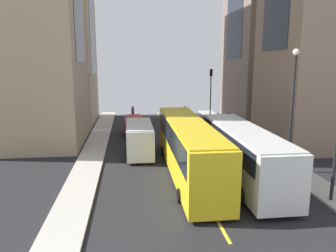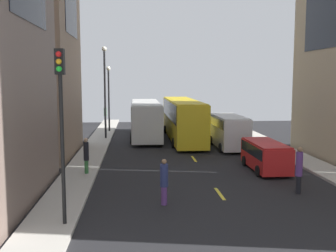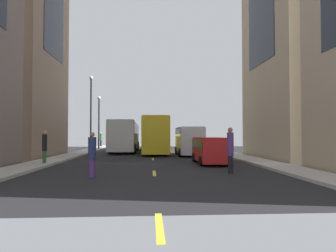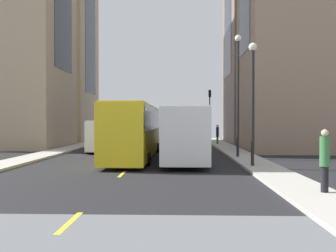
{
  "view_description": "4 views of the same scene",
  "coord_description": "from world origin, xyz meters",
  "views": [
    {
      "loc": [
        4.07,
        25.59,
        7.57
      ],
      "look_at": [
        0.82,
        -1.78,
        2.0
      ],
      "focal_mm": 34.79,
      "sensor_mm": 36.0,
      "label": 1
    },
    {
      "loc": [
        -3.93,
        -30.64,
        5.38
      ],
      "look_at": [
        -1.35,
        1.09,
        1.67
      ],
      "focal_mm": 42.4,
      "sensor_mm": 36.0,
      "label": 2
    },
    {
      "loc": [
        -0.19,
        -27.12,
        1.91
      ],
      "look_at": [
        1.36,
        -1.19,
        2.66
      ],
      "focal_mm": 31.46,
      "sensor_mm": 36.0,
      "label": 3
    },
    {
      "loc": [
        -2.74,
        30.06,
        2.55
      ],
      "look_at": [
        -1.77,
        -1.18,
        2.12
      ],
      "focal_mm": 39.31,
      "sensor_mm": 36.0,
      "label": 4
    }
  ],
  "objects": [
    {
      "name": "ground_plane",
      "position": [
        0.0,
        0.0,
        0.0
      ],
      "size": [
        40.34,
        40.34,
        0.0
      ],
      "primitive_type": "plane",
      "color": "black"
    },
    {
      "name": "lane_stripe_4",
      "position": [
        0.0,
        12.6,
        0.01
      ],
      "size": [
        0.16,
        2.0,
        0.01
      ],
      "primitive_type": "cube",
      "color": "yellow",
      "rests_on": "ground"
    },
    {
      "name": "pedestrian_crossing_mid",
      "position": [
        3.74,
        -12.84,
        1.22
      ],
      "size": [
        0.32,
        0.32,
        2.26
      ],
      "rotation": [
        0.0,
        0.0,
        1.43
      ],
      "color": "black",
      "rests_on": "ground"
    },
    {
      "name": "lane_stripe_1",
      "position": [
        0.0,
        -12.6,
        0.01
      ],
      "size": [
        0.16,
        2.0,
        0.01
      ],
      "primitive_type": "cube",
      "color": "yellow",
      "rests_on": "ground"
    },
    {
      "name": "sidewalk_west",
      "position": [
        -7.17,
        0.0,
        0.07
      ],
      "size": [
        2.0,
        44.0,
        0.15
      ],
      "primitive_type": "cube",
      "color": "#B2ADA3",
      "rests_on": "ground"
    },
    {
      "name": "pedestrian_walking_far",
      "position": [
        -7.62,
        17.58,
        1.29
      ],
      "size": [
        0.33,
        0.33,
        2.12
      ],
      "rotation": [
        0.0,
        0.0,
        3.47
      ],
      "color": "black",
      "rests_on": "ground"
    },
    {
      "name": "traffic_light_near_corner",
      "position": [
        -6.57,
        -16.38,
        4.5
      ],
      "size": [
        0.32,
        0.44,
        6.31
      ],
      "color": "black",
      "rests_on": "ground"
    },
    {
      "name": "lane_stripe_2",
      "position": [
        0.0,
        -4.2,
        0.01
      ],
      "size": [
        0.16,
        2.0,
        0.01
      ],
      "primitive_type": "cube",
      "color": "yellow",
      "rests_on": "ground"
    },
    {
      "name": "streetcar_yellow",
      "position": [
        0.27,
        4.82,
        2.13
      ],
      "size": [
        2.7,
        14.24,
        3.59
      ],
      "color": "yellow",
      "rests_on": "ground"
    },
    {
      "name": "pedestrian_waiting_curb",
      "position": [
        -6.73,
        -8.5,
        1.24
      ],
      "size": [
        0.29,
        0.29,
        2.01
      ],
      "rotation": [
        0.0,
        0.0,
        5.04
      ],
      "color": "#336B38",
      "rests_on": "ground"
    },
    {
      "name": "streetlamp_far",
      "position": [
        -6.67,
        5.25,
        5.06
      ],
      "size": [
        0.44,
        0.44,
        8.17
      ],
      "color": "black",
      "rests_on": "ground"
    },
    {
      "name": "delivery_van_white",
      "position": [
        3.35,
        -0.18,
        1.51
      ],
      "size": [
        2.25,
        5.89,
        2.58
      ],
      "color": "white",
      "rests_on": "ground"
    },
    {
      "name": "streetlamp_near",
      "position": [
        -6.67,
        10.22,
        4.22
      ],
      "size": [
        0.44,
        0.44,
        6.59
      ],
      "color": "black",
      "rests_on": "ground"
    },
    {
      "name": "city_bus_white",
      "position": [
        -3.03,
        6.2,
        2.01
      ],
      "size": [
        2.8,
        11.79,
        3.35
      ],
      "color": "silver",
      "rests_on": "ground"
    },
    {
      "name": "lane_stripe_0",
      "position": [
        0.0,
        -21.0,
        0.01
      ],
      "size": [
        0.16,
        2.0,
        0.01
      ],
      "primitive_type": "cube",
      "color": "yellow",
      "rests_on": "ground"
    },
    {
      "name": "sidewalk_east",
      "position": [
        7.17,
        0.0,
        0.07
      ],
      "size": [
        2.0,
        44.0,
        0.15
      ],
      "primitive_type": "cube",
      "color": "#B2ADA3",
      "rests_on": "ground"
    },
    {
      "name": "pedestrian_crossing_near",
      "position": [
        -2.75,
        -14.02,
        1.07
      ],
      "size": [
        0.35,
        0.35,
        2.01
      ],
      "rotation": [
        0.0,
        0.0,
        0.06
      ],
      "color": "#593372",
      "rests_on": "ground"
    },
    {
      "name": "lane_stripe_3",
      "position": [
        0.0,
        4.2,
        0.01
      ],
      "size": [
        0.16,
        2.0,
        0.01
      ],
      "primitive_type": "cube",
      "color": "yellow",
      "rests_on": "ground"
    },
    {
      "name": "car_red_0",
      "position": [
        3.73,
        -8.0,
        1.01
      ],
      "size": [
        1.94,
        4.52,
        1.71
      ],
      "color": "red",
      "rests_on": "ground"
    },
    {
      "name": "lane_stripe_5",
      "position": [
        0.0,
        21.0,
        0.01
      ],
      "size": [
        0.16,
        2.0,
        0.01
      ],
      "primitive_type": "cube",
      "color": "yellow",
      "rests_on": "ground"
    },
    {
      "name": "building_east_0",
      "position": [
        11.69,
        -15.58,
        13.31
      ],
      "size": [
        6.71,
        9.33,
        26.61
      ],
      "color": "tan",
      "rests_on": "ground"
    }
  ]
}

